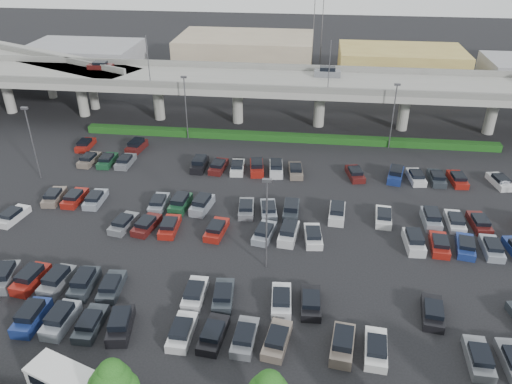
% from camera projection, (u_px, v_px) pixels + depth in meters
% --- Properties ---
extents(ground, '(280.00, 280.00, 0.00)m').
position_uv_depth(ground, '(273.00, 225.00, 58.76)').
color(ground, black).
extents(overpass, '(150.00, 13.00, 15.80)m').
position_uv_depth(overpass, '(290.00, 85.00, 83.08)').
color(overpass, gray).
rests_on(overpass, ground).
extents(on_ramp, '(50.93, 30.13, 8.80)m').
position_uv_depth(on_ramp, '(29.00, 59.00, 98.01)').
color(on_ramp, gray).
rests_on(on_ramp, ground).
extents(hedge, '(66.00, 1.60, 1.10)m').
position_uv_depth(hedge, '(287.00, 137.00, 80.12)').
color(hedge, '#154012').
rests_on(hedge, ground).
extents(shuttle_bus, '(7.44, 4.62, 2.26)m').
position_uv_depth(shuttle_bus, '(71.00, 384.00, 37.44)').
color(shuttle_bus, white).
rests_on(shuttle_bus, ground).
extents(parked_cars, '(63.11, 41.66, 1.67)m').
position_uv_depth(parked_cars, '(261.00, 238.00, 55.37)').
color(parked_cars, silver).
rests_on(parked_cars, ground).
extents(light_poles, '(66.90, 48.38, 10.30)m').
position_uv_depth(light_poles, '(240.00, 168.00, 57.86)').
color(light_poles, '#525157').
rests_on(light_poles, ground).
extents(distant_buildings, '(138.00, 24.00, 9.00)m').
position_uv_depth(distant_buildings, '(354.00, 61.00, 109.13)').
color(distant_buildings, gray).
rests_on(distant_buildings, ground).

